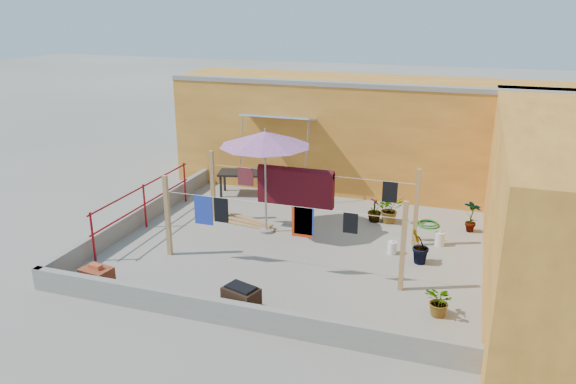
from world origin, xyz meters
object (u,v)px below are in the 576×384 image
(water_jug_a, at_px, (440,239))
(green_hose, at_px, (428,224))
(plant_back_a, at_px, (390,209))
(water_jug_b, at_px, (392,248))
(patio_umbrella, at_px, (265,139))
(brick_stack, at_px, (97,278))
(brazier, at_px, (241,301))
(outdoor_table, at_px, (244,174))
(white_basin, at_px, (234,307))

(water_jug_a, bearing_deg, green_hose, 106.95)
(plant_back_a, bearing_deg, water_jug_b, -79.27)
(patio_umbrella, distance_m, plant_back_a, 3.67)
(brick_stack, xyz_separation_m, water_jug_a, (6.10, 4.18, -0.06))
(brick_stack, height_order, water_jug_b, brick_stack)
(brazier, distance_m, water_jug_a, 5.20)
(patio_umbrella, height_order, plant_back_a, patio_umbrella)
(patio_umbrella, relative_size, brazier, 3.67)
(outdoor_table, bearing_deg, plant_back_a, -10.95)
(brazier, relative_size, plant_back_a, 1.02)
(brazier, bearing_deg, patio_umbrella, 104.16)
(outdoor_table, xyz_separation_m, water_jug_a, (5.59, -1.89, -0.45))
(patio_umbrella, relative_size, white_basin, 5.38)
(patio_umbrella, distance_m, white_basin, 4.27)
(water_jug_a, bearing_deg, outdoor_table, 161.35)
(green_hose, bearing_deg, water_jug_a, -73.05)
(outdoor_table, height_order, water_jug_b, outdoor_table)
(brazier, bearing_deg, water_jug_b, 57.75)
(brazier, height_order, green_hose, brazier)
(water_jug_a, bearing_deg, water_jug_b, -139.94)
(brazier, relative_size, green_hose, 1.30)
(white_basin, bearing_deg, brick_stack, -177.71)
(brick_stack, height_order, green_hose, brick_stack)
(brick_stack, height_order, plant_back_a, plant_back_a)
(white_basin, relative_size, water_jug_b, 1.51)
(green_hose, relative_size, plant_back_a, 0.78)
(white_basin, xyz_separation_m, plant_back_a, (1.98, 5.13, 0.30))
(water_jug_a, relative_size, green_hose, 0.66)
(water_jug_a, distance_m, plant_back_a, 1.69)
(water_jug_a, height_order, green_hose, water_jug_a)
(brick_stack, bearing_deg, water_jug_b, 33.31)
(water_jug_a, height_order, plant_back_a, plant_back_a)
(water_jug_b, height_order, plant_back_a, plant_back_a)
(outdoor_table, relative_size, water_jug_a, 4.36)
(green_hose, xyz_separation_m, plant_back_a, (-0.95, -0.09, 0.31))
(brazier, bearing_deg, white_basin, 150.85)
(brazier, xyz_separation_m, water_jug_b, (2.13, 3.38, -0.13))
(brick_stack, xyz_separation_m, water_jug_b, (5.15, 3.38, -0.07))
(brick_stack, relative_size, brazier, 0.89)
(patio_umbrella, relative_size, green_hose, 4.76)
(outdoor_table, height_order, plant_back_a, plant_back_a)
(outdoor_table, bearing_deg, patio_umbrella, -56.66)
(brick_stack, relative_size, green_hose, 1.15)
(water_jug_a, relative_size, water_jug_b, 1.12)
(white_basin, height_order, green_hose, white_basin)
(brazier, distance_m, white_basin, 0.32)
(brazier, xyz_separation_m, plant_back_a, (1.78, 5.24, 0.08))
(plant_back_a, bearing_deg, brick_stack, -132.47)
(water_jug_b, height_order, green_hose, water_jug_b)
(patio_umbrella, bearing_deg, white_basin, -78.48)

